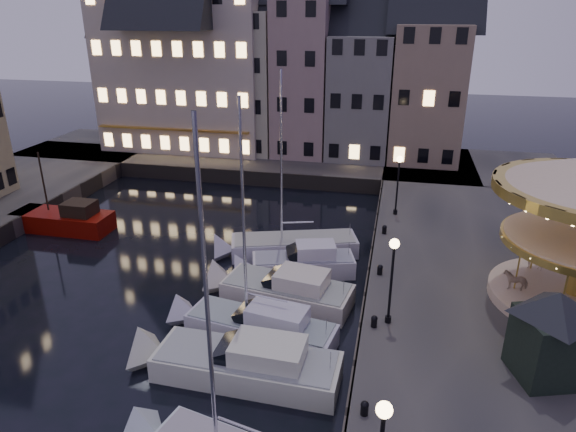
% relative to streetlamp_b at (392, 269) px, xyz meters
% --- Properties ---
extents(ground, '(160.00, 160.00, 0.00)m').
position_rel_streetlamp_b_xyz_m(ground, '(-7.20, -1.00, -4.02)').
color(ground, black).
rests_on(ground, ground).
extents(quay_east, '(16.00, 56.00, 1.30)m').
position_rel_streetlamp_b_xyz_m(quay_east, '(6.80, 5.00, -3.37)').
color(quay_east, '#474442').
rests_on(quay_east, ground).
extents(quay_north, '(44.00, 12.00, 1.30)m').
position_rel_streetlamp_b_xyz_m(quay_north, '(-15.20, 27.00, -3.37)').
color(quay_north, '#474442').
rests_on(quay_north, ground).
extents(quaywall_e, '(0.15, 44.00, 1.30)m').
position_rel_streetlamp_b_xyz_m(quaywall_e, '(-1.20, 5.00, -3.37)').
color(quaywall_e, '#47423A').
rests_on(quaywall_e, ground).
extents(quaywall_n, '(48.00, 0.15, 1.30)m').
position_rel_streetlamp_b_xyz_m(quaywall_n, '(-13.20, 21.00, -3.37)').
color(quaywall_n, '#47423A').
rests_on(quaywall_n, ground).
extents(streetlamp_b, '(0.44, 0.44, 4.17)m').
position_rel_streetlamp_b_xyz_m(streetlamp_b, '(0.00, 0.00, 0.00)').
color(streetlamp_b, black).
rests_on(streetlamp_b, quay_east).
extents(streetlamp_c, '(0.44, 0.44, 4.17)m').
position_rel_streetlamp_b_xyz_m(streetlamp_c, '(0.00, 13.50, 0.00)').
color(streetlamp_c, black).
rests_on(streetlamp_c, quay_east).
extents(bollard_a, '(0.30, 0.30, 0.57)m').
position_rel_streetlamp_b_xyz_m(bollard_a, '(-0.60, -6.00, -2.41)').
color(bollard_a, black).
rests_on(bollard_a, quay_east).
extents(bollard_b, '(0.30, 0.30, 0.57)m').
position_rel_streetlamp_b_xyz_m(bollard_b, '(-0.60, -0.50, -2.41)').
color(bollard_b, black).
rests_on(bollard_b, quay_east).
extents(bollard_c, '(0.30, 0.30, 0.57)m').
position_rel_streetlamp_b_xyz_m(bollard_c, '(-0.60, 4.50, -2.41)').
color(bollard_c, black).
rests_on(bollard_c, quay_east).
extents(bollard_d, '(0.30, 0.30, 0.57)m').
position_rel_streetlamp_b_xyz_m(bollard_d, '(-0.60, 10.00, -2.41)').
color(bollard_d, black).
rests_on(bollard_d, quay_east).
extents(townhouse_na, '(5.50, 8.00, 12.80)m').
position_rel_streetlamp_b_xyz_m(townhouse_na, '(-26.70, 29.00, 3.76)').
color(townhouse_na, gray).
rests_on(townhouse_na, quay_north).
extents(townhouse_nb, '(6.16, 8.00, 13.80)m').
position_rel_streetlamp_b_xyz_m(townhouse_nb, '(-21.25, 29.00, 4.26)').
color(townhouse_nb, gray).
rests_on(townhouse_nb, quay_north).
extents(townhouse_nc, '(6.82, 8.00, 14.80)m').
position_rel_streetlamp_b_xyz_m(townhouse_nc, '(-15.20, 29.00, 4.76)').
color(townhouse_nc, '#AAA88B').
rests_on(townhouse_nc, quay_north).
extents(townhouse_nd, '(5.50, 8.00, 15.80)m').
position_rel_streetlamp_b_xyz_m(townhouse_nd, '(-9.45, 29.00, 5.26)').
color(townhouse_nd, gray).
rests_on(townhouse_nd, quay_north).
extents(townhouse_ne, '(6.16, 8.00, 12.80)m').
position_rel_streetlamp_b_xyz_m(townhouse_ne, '(-4.00, 29.00, 3.76)').
color(townhouse_ne, slate).
rests_on(townhouse_ne, quay_north).
extents(townhouse_nf, '(6.82, 8.00, 13.80)m').
position_rel_streetlamp_b_xyz_m(townhouse_nf, '(2.05, 29.00, 4.26)').
color(townhouse_nf, gray).
rests_on(townhouse_nf, quay_north).
extents(hotel_corner, '(17.60, 9.00, 16.80)m').
position_rel_streetlamp_b_xyz_m(hotel_corner, '(-21.20, 29.00, 5.76)').
color(hotel_corner, '#C1B3A0').
rests_on(hotel_corner, quay_north).
extents(motorboat_b, '(8.91, 2.84, 2.15)m').
position_rel_streetlamp_b_xyz_m(motorboat_b, '(-6.06, -3.51, -3.37)').
color(motorboat_b, beige).
rests_on(motorboat_b, ground).
extents(motorboat_c, '(8.21, 3.32, 10.85)m').
position_rel_streetlamp_b_xyz_m(motorboat_c, '(-6.20, -0.75, -3.34)').
color(motorboat_c, silver).
rests_on(motorboat_c, ground).
extents(motorboat_d, '(7.95, 3.72, 2.15)m').
position_rel_streetlamp_b_xyz_m(motorboat_d, '(-5.71, 2.79, -3.38)').
color(motorboat_d, beige).
rests_on(motorboat_d, ground).
extents(motorboat_e, '(6.97, 3.69, 2.15)m').
position_rel_streetlamp_b_xyz_m(motorboat_e, '(-5.47, 5.89, -3.38)').
color(motorboat_e, silver).
rests_on(motorboat_e, ground).
extents(motorboat_f, '(8.91, 4.75, 11.92)m').
position_rel_streetlamp_b_xyz_m(motorboat_f, '(-6.68, 8.33, -3.49)').
color(motorboat_f, silver).
rests_on(motorboat_f, ground).
extents(red_fishing_boat, '(6.96, 2.46, 5.78)m').
position_rel_streetlamp_b_xyz_m(red_fishing_boat, '(-22.68, 8.78, -3.33)').
color(red_fishing_boat, '#6C0903').
rests_on(red_fishing_boat, ground).
extents(ticket_kiosk, '(3.60, 3.60, 4.22)m').
position_rel_streetlamp_b_xyz_m(ticket_kiosk, '(6.02, -2.42, -0.21)').
color(ticket_kiosk, black).
rests_on(ticket_kiosk, quay_east).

